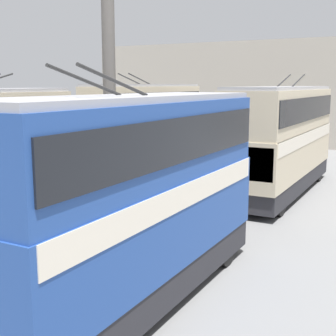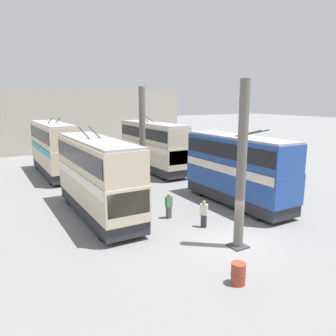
% 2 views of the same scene
% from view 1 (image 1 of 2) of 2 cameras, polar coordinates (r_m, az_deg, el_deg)
% --- Properties ---
extents(depot_back_wall, '(0.50, 36.00, 8.77)m').
position_cam_1_polar(depot_back_wall, '(40.22, 13.68, 8.81)').
color(depot_back_wall, '#A8A093').
rests_on(depot_back_wall, ground_plane).
extents(support_column_far, '(0.86, 0.86, 8.28)m').
position_cam_1_polar(support_column_far, '(17.84, -7.08, 6.51)').
color(support_column_far, '#605B56').
rests_on(support_column_far, ground_plane).
extents(bus_left_near, '(9.06, 2.54, 5.50)m').
position_cam_1_polar(bus_left_near, '(10.79, -4.19, -2.46)').
color(bus_left_near, black).
rests_on(bus_left_near, ground_plane).
extents(bus_left_far, '(10.73, 2.54, 5.64)m').
position_cam_1_polar(bus_left_far, '(22.58, 13.70, 4.10)').
color(bus_left_far, black).
rests_on(bus_left_far, ground_plane).
extents(bus_right_mid, '(10.45, 2.54, 5.76)m').
position_cam_1_polar(bus_right_mid, '(29.10, -2.65, 5.80)').
color(bus_right_mid, black).
rests_on(bus_right_mid, ground_plane).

